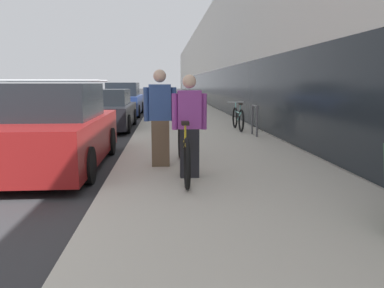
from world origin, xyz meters
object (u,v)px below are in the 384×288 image
at_px(parked_sedan_far, 124,101).
at_px(person_bystander, 160,118).
at_px(cruiser_bike_nearest, 238,118).
at_px(vintage_roadster_curbside, 104,111).
at_px(parked_sedan_curbside, 53,130).
at_px(tandem_bicycle, 183,148).
at_px(person_rider, 189,126).
at_px(bike_rack_hoop, 255,117).

bearing_deg(parked_sedan_far, person_bystander, -81.12).
bearing_deg(cruiser_bike_nearest, parked_sedan_far, 120.38).
height_order(vintage_roadster_curbside, parked_sedan_far, parked_sedan_far).
distance_m(parked_sedan_curbside, parked_sedan_far, 11.68).
height_order(person_bystander, cruiser_bike_nearest, person_bystander).
relative_size(tandem_bicycle, parked_sedan_far, 0.63).
distance_m(tandem_bicycle, person_rider, 0.56).
xyz_separation_m(person_rider, cruiser_bike_nearest, (1.92, 5.81, -0.43)).
relative_size(bike_rack_hoop, parked_sedan_far, 0.18).
bearing_deg(person_bystander, parked_sedan_curbside, 163.15).
bearing_deg(tandem_bicycle, cruiser_bike_nearest, 69.81).
xyz_separation_m(person_rider, parked_sedan_far, (-2.37, 13.12, -0.20)).
xyz_separation_m(tandem_bicycle, parked_sedan_far, (-2.29, 12.74, 0.20)).
bearing_deg(person_rider, cruiser_bike_nearest, 71.75).
bearing_deg(bike_rack_hoop, parked_sedan_curbside, -146.15).
xyz_separation_m(bike_rack_hoop, parked_sedan_curbside, (-4.58, -3.07, 0.06)).
height_order(person_rider, parked_sedan_curbside, person_rider).
bearing_deg(parked_sedan_far, person_rider, -79.76).
bearing_deg(person_rider, vintage_roadster_curbside, 108.01).
bearing_deg(person_bystander, cruiser_bike_nearest, 64.54).
bearing_deg(parked_sedan_far, bike_rack_hoop, -62.39).
bearing_deg(tandem_bicycle, parked_sedan_curbside, 155.88).
height_order(person_bystander, bike_rack_hoop, person_bystander).
distance_m(person_rider, person_bystander, 0.95).
xyz_separation_m(cruiser_bike_nearest, vintage_roadster_curbside, (-4.37, 1.75, 0.13)).
xyz_separation_m(person_rider, bike_rack_hoop, (2.13, 4.52, -0.28)).
bearing_deg(bike_rack_hoop, vintage_roadster_curbside, 146.44).
distance_m(person_rider, cruiser_bike_nearest, 6.13).
distance_m(parked_sedan_curbside, vintage_roadster_curbside, 6.12).
distance_m(person_rider, parked_sedan_curbside, 2.86).
height_order(cruiser_bike_nearest, parked_sedan_curbside, parked_sedan_curbside).
bearing_deg(vintage_roadster_curbside, cruiser_bike_nearest, -21.84).
relative_size(person_rider, person_bystander, 0.94).
distance_m(cruiser_bike_nearest, parked_sedan_curbside, 6.18).
relative_size(bike_rack_hoop, vintage_roadster_curbside, 0.20).
relative_size(parked_sedan_curbside, parked_sedan_far, 0.91).
relative_size(person_bystander, vintage_roadster_curbside, 0.40).
xyz_separation_m(parked_sedan_curbside, vintage_roadster_curbside, (-0.00, 6.12, -0.08)).
relative_size(person_rider, bike_rack_hoop, 1.86).
distance_m(person_rider, parked_sedan_far, 13.33).
distance_m(tandem_bicycle, person_bystander, 0.74).
height_order(tandem_bicycle, parked_sedan_curbside, parked_sedan_curbside).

